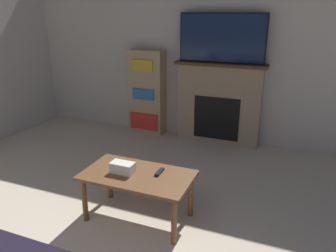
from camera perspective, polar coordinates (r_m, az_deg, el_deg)
The scene contains 7 objects.
wall_back at distance 4.95m, azimuth 7.36°, elevation 12.99°, with size 6.87×0.06×2.70m.
fireplace at distance 4.90m, azimuth 8.83°, elevation 3.96°, with size 1.32×0.28×1.20m.
tv at distance 4.73m, azimuth 9.37°, elevation 14.85°, with size 1.21×0.03×0.67m.
coffee_table at distance 3.09m, azimuth -5.30°, elevation -9.35°, with size 1.02×0.57×0.47m.
tissue_box at distance 3.08m, azimuth -7.91°, elevation -7.18°, with size 0.22×0.12×0.10m.
remote_control at distance 3.06m, azimuth -1.48°, elevation -8.00°, with size 0.04×0.15×0.02m.
bookshelf at distance 5.24m, azimuth -3.68°, elevation 5.81°, with size 0.56×0.29×1.33m.
Camera 1 is at (1.25, -0.19, 1.89)m, focal length 35.00 mm.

